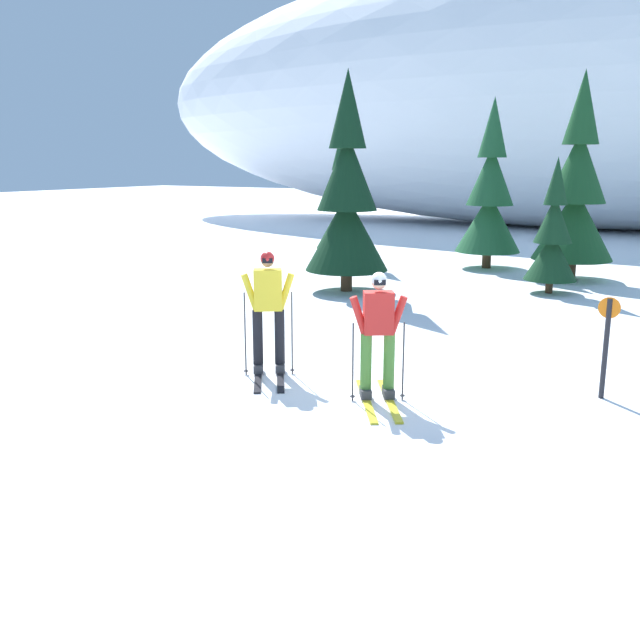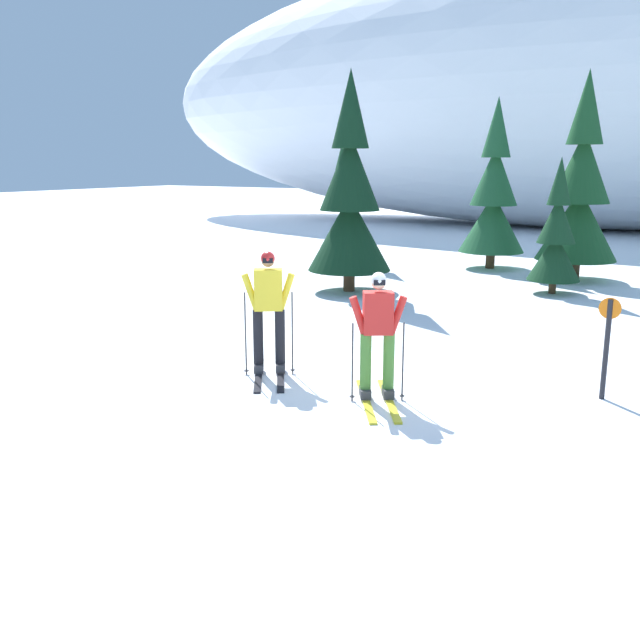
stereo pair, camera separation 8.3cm
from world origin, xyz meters
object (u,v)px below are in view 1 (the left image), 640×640
Objects in this scene: skier_yellow_jacket at (268,310)px; pine_tree_center_right at (576,194)px; pine_tree_far_left at (343,204)px; pine_tree_center at (553,237)px; trail_marker_post at (606,341)px; pine_tree_left at (347,201)px; pine_tree_center_left at (490,198)px; skier_red_jacket at (378,335)px.

skier_yellow_jacket is 0.34× the size of pine_tree_center_right.
pine_tree_far_left reaches higher than pine_tree_center.
trail_marker_post is at bearing -76.56° from pine_tree_center_right.
skier_yellow_jacket is at bearing -66.73° from pine_tree_far_left.
pine_tree_center_left is (1.81, 5.41, -0.12)m from pine_tree_left.
pine_tree_center reaches higher than trail_marker_post.
pine_tree_center is (2.12, 8.78, 0.38)m from skier_yellow_jacket.
skier_yellow_jacket is 11.95m from pine_tree_far_left.
skier_yellow_jacket is 1.33× the size of trail_marker_post.
pine_tree_left reaches higher than pine_tree_center.
pine_tree_center_right is (2.56, -0.88, 0.20)m from pine_tree_center_left.
pine_tree_center_right is 3.91× the size of trail_marker_post.
trail_marker_post is (2.36, -7.44, -0.56)m from pine_tree_center.
pine_tree_far_left is 0.80× the size of pine_tree_center_right.
skier_yellow_jacket reaches higher than trail_marker_post.
pine_tree_center_right is (4.37, 4.53, 0.08)m from pine_tree_left.
pine_tree_far_left is at bearing 113.27° from skier_yellow_jacket.
pine_tree_left reaches higher than skier_yellow_jacket.
skier_red_jacket is at bearing -58.73° from pine_tree_left.
pine_tree_center reaches higher than skier_red_jacket.
skier_yellow_jacket is 0.57× the size of pine_tree_center.
pine_tree_center_right is at bearing 89.27° from pine_tree_center.
pine_tree_center is (6.83, -2.17, -0.47)m from pine_tree_far_left.
pine_tree_center_right is at bearing 46.07° from pine_tree_left.
pine_tree_left is 1.62× the size of pine_tree_center.
pine_tree_center_left is 3.55× the size of trail_marker_post.
pine_tree_center is at bearing -17.65° from pine_tree_far_left.
pine_tree_center_left is 1.52× the size of pine_tree_center.
skier_yellow_jacket is at bearing -71.30° from pine_tree_left.
pine_tree_far_left is 13.34m from trail_marker_post.
pine_tree_far_left reaches higher than skier_red_jacket.
pine_tree_left is 3.77× the size of trail_marker_post.
skier_red_jacket is 0.32× the size of pine_tree_center_right.
pine_tree_center is at bearing 27.25° from pine_tree_left.
pine_tree_center_right reaches higher than skier_yellow_jacket.
skier_red_jacket is at bearing -148.71° from trail_marker_post.
trail_marker_post is at bearing -46.29° from pine_tree_far_left.
pine_tree_center_left reaches higher than trail_marker_post.
pine_tree_far_left is 6.88m from pine_tree_center_right.
pine_tree_left is at bearing -133.93° from pine_tree_center_right.
pine_tree_center_left is at bearing 161.04° from pine_tree_center_right.
pine_tree_left is at bearing 142.12° from trail_marker_post.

